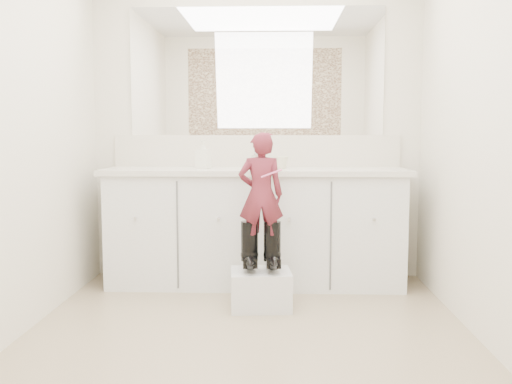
{
  "coord_description": "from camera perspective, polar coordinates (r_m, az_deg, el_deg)",
  "views": [
    {
      "loc": [
        0.16,
        -3.08,
        1.16
      ],
      "look_at": [
        0.03,
        0.68,
        0.77
      ],
      "focal_mm": 40.0,
      "sensor_mm": 36.0,
      "label": 1
    }
  ],
  "objects": [
    {
      "name": "floor",
      "position": [
        3.29,
        -0.9,
        -14.67
      ],
      "size": [
        3.0,
        3.0,
        0.0
      ],
      "primitive_type": "plane",
      "color": "#90805E",
      "rests_on": "ground"
    },
    {
      "name": "wall_back",
      "position": [
        4.58,
        0.05,
        6.45
      ],
      "size": [
        2.6,
        0.0,
        2.6
      ],
      "primitive_type": "plane",
      "rotation": [
        1.57,
        0.0,
        0.0
      ],
      "color": "beige",
      "rests_on": "floor"
    },
    {
      "name": "wall_front",
      "position": [
        1.58,
        -3.8,
        7.45
      ],
      "size": [
        2.6,
        0.0,
        2.6
      ],
      "primitive_type": "plane",
      "rotation": [
        -1.57,
        0.0,
        0.0
      ],
      "color": "beige",
      "rests_on": "floor"
    },
    {
      "name": "wall_left",
      "position": [
        3.41,
        -23.48,
        6.15
      ],
      "size": [
        0.0,
        3.0,
        3.0
      ],
      "primitive_type": "plane",
      "rotation": [
        1.57,
        0.0,
        1.57
      ],
      "color": "beige",
      "rests_on": "floor"
    },
    {
      "name": "wall_right",
      "position": [
        3.28,
        22.52,
        6.22
      ],
      "size": [
        0.0,
        3.0,
        3.0
      ],
      "primitive_type": "plane",
      "rotation": [
        1.57,
        0.0,
        -1.57
      ],
      "color": "beige",
      "rests_on": "floor"
    },
    {
      "name": "vanity_cabinet",
      "position": [
        4.37,
        -0.08,
        -3.74
      ],
      "size": [
        2.2,
        0.55,
        0.85
      ],
      "primitive_type": "cube",
      "color": "silver",
      "rests_on": "floor"
    },
    {
      "name": "countertop",
      "position": [
        4.3,
        -0.08,
        2.09
      ],
      "size": [
        2.28,
        0.58,
        0.04
      ],
      "primitive_type": "cube",
      "color": "beige",
      "rests_on": "vanity_cabinet"
    },
    {
      "name": "backsplash",
      "position": [
        4.57,
        0.05,
        4.13
      ],
      "size": [
        2.28,
        0.03,
        0.25
      ],
      "primitive_type": "cube",
      "color": "beige",
      "rests_on": "countertop"
    },
    {
      "name": "mirror",
      "position": [
        4.59,
        0.05,
        11.95
      ],
      "size": [
        2.0,
        0.02,
        1.0
      ],
      "primitive_type": "cube",
      "color": "white",
      "rests_on": "wall_back"
    },
    {
      "name": "faucet",
      "position": [
        4.46,
        -0.0,
        3.12
      ],
      "size": [
        0.08,
        0.08,
        0.1
      ],
      "primitive_type": "cylinder",
      "color": "silver",
      "rests_on": "countertop"
    },
    {
      "name": "cup",
      "position": [
        4.31,
        2.59,
        2.98
      ],
      "size": [
        0.12,
        0.12,
        0.09
      ],
      "primitive_type": "imported",
      "rotation": [
        0.0,
        0.0,
        0.28
      ],
      "color": "beige",
      "rests_on": "countertop"
    },
    {
      "name": "soap_bottle",
      "position": [
        4.34,
        -5.3,
        3.77
      ],
      "size": [
        0.13,
        0.13,
        0.21
      ],
      "primitive_type": "imported",
      "rotation": [
        0.0,
        0.0,
        -0.38
      ],
      "color": "silver",
      "rests_on": "countertop"
    },
    {
      "name": "step_stool",
      "position": [
        3.83,
        0.47,
        -9.71
      ],
      "size": [
        0.42,
        0.36,
        0.25
      ],
      "primitive_type": "cube",
      "rotation": [
        0.0,
        0.0,
        0.09
      ],
      "color": "silver",
      "rests_on": "floor"
    },
    {
      "name": "boot_left",
      "position": [
        3.79,
        -0.65,
        -5.4
      ],
      "size": [
        0.14,
        0.23,
        0.33
      ],
      "primitive_type": null,
      "rotation": [
        0.0,
        0.0,
        0.09
      ],
      "color": "black",
      "rests_on": "step_stool"
    },
    {
      "name": "boot_right",
      "position": [
        3.78,
        1.63,
        -5.42
      ],
      "size": [
        0.14,
        0.23,
        0.33
      ],
      "primitive_type": null,
      "rotation": [
        0.0,
        0.0,
        0.09
      ],
      "color": "black",
      "rests_on": "step_stool"
    },
    {
      "name": "toddler",
      "position": [
        3.73,
        0.49,
        -0.26
      ],
      "size": [
        0.31,
        0.22,
        0.81
      ],
      "primitive_type": "imported",
      "rotation": [
        0.0,
        0.0,
        3.23
      ],
      "color": "#9C3044",
      "rests_on": "step_stool"
    },
    {
      "name": "toothbrush",
      "position": [
        3.64,
        1.56,
        1.87
      ],
      "size": [
        0.14,
        0.02,
        0.06
      ],
      "primitive_type": "cylinder",
      "rotation": [
        0.0,
        1.22,
        0.09
      ],
      "color": "#EA5B91",
      "rests_on": "toddler"
    }
  ]
}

